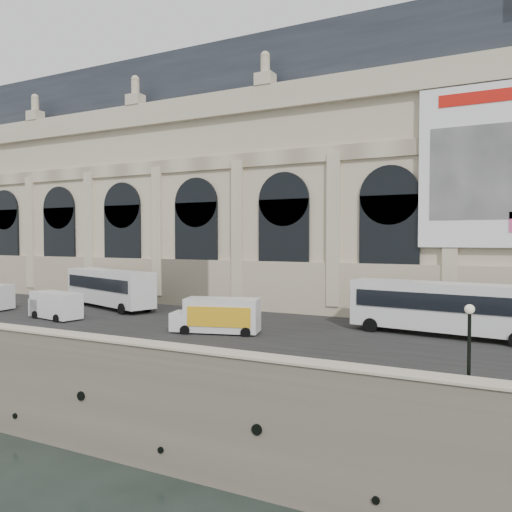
% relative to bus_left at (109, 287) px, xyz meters
% --- Properties ---
extents(ground, '(260.00, 260.00, 0.00)m').
position_rel_bus_left_xyz_m(ground, '(11.53, -16.97, -8.22)').
color(ground, black).
rests_on(ground, ground).
extents(quay, '(160.00, 70.00, 6.00)m').
position_rel_bus_left_xyz_m(quay, '(11.53, 18.03, -5.22)').
color(quay, '#786F5C').
rests_on(quay, ground).
extents(street, '(160.00, 24.00, 0.06)m').
position_rel_bus_left_xyz_m(street, '(11.53, -2.97, -2.19)').
color(street, '#2D2D2D').
rests_on(street, quay).
extents(parapet, '(160.00, 1.40, 1.21)m').
position_rel_bus_left_xyz_m(parapet, '(11.53, -16.37, -1.60)').
color(parapet, '#786F5C').
rests_on(parapet, quay).
extents(museum, '(69.00, 18.70, 29.10)m').
position_rel_bus_left_xyz_m(museum, '(5.55, 13.89, 11.51)').
color(museum, beige).
rests_on(museum, quay).
extents(bus_left, '(13.59, 6.95, 3.96)m').
position_rel_bus_left_xyz_m(bus_left, '(0.00, 0.00, 0.00)').
color(bus_left, silver).
rests_on(bus_left, quay).
extents(bus_right, '(13.73, 4.52, 3.97)m').
position_rel_bus_left_xyz_m(bus_right, '(32.58, -0.48, 0.01)').
color(bus_right, silver).
rests_on(bus_right, quay).
extents(van_c, '(5.73, 2.97, 2.43)m').
position_rel_bus_left_xyz_m(van_c, '(0.49, -7.51, -0.98)').
color(van_c, silver).
rests_on(van_c, quay).
extents(box_truck, '(7.01, 3.80, 2.70)m').
position_rel_bus_left_xyz_m(box_truck, '(17.13, -6.85, -0.86)').
color(box_truck, silver).
rests_on(box_truck, quay).
extents(lamp_right, '(0.44, 0.44, 4.28)m').
position_rel_bus_left_xyz_m(lamp_right, '(35.20, -15.10, -0.09)').
color(lamp_right, black).
rests_on(lamp_right, quay).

